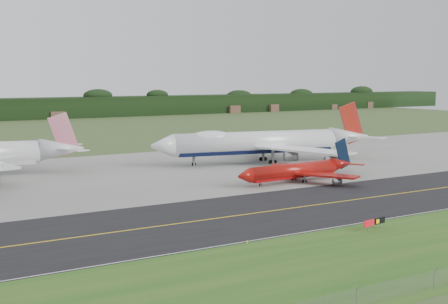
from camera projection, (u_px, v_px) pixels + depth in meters
ground at (300, 202)px, 122.15m from camera, size 600.00×600.00×0.00m
grass_verge at (446, 242)px, 92.40m from camera, size 400.00×30.00×0.01m
taxiway at (313, 205)px, 118.75m from camera, size 400.00×32.00×0.02m
apron at (181, 169)px, 165.49m from camera, size 400.00×78.00×0.01m
taxiway_centreline at (313, 205)px, 118.75m from camera, size 400.00×0.40×0.00m
taxiway_edge_line at (371, 221)px, 105.57m from camera, size 400.00×0.25×0.00m
horizon_treeline at (2, 110)px, 354.15m from camera, size 700.00×25.00×12.00m
jet_ba_747 at (263, 142)px, 177.50m from camera, size 67.25×54.97×16.98m
jet_red_737 at (299, 170)px, 145.61m from camera, size 34.94×28.44×9.43m
taxiway_sign at (374, 222)px, 99.70m from camera, size 5.29×1.07×1.78m
edge_marker_left at (247, 242)px, 91.44m from camera, size 0.16×0.16×0.50m
edge_marker_center at (371, 222)px, 104.17m from camera, size 0.16×0.16×0.50m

